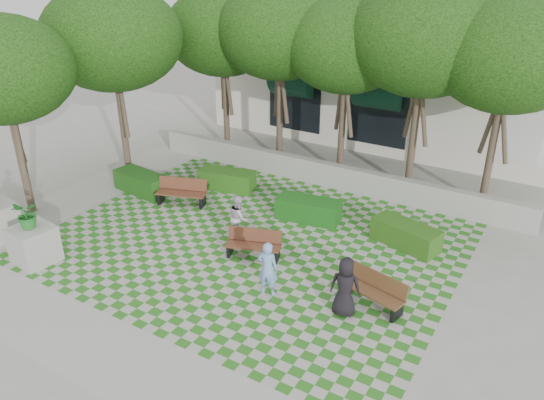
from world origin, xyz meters
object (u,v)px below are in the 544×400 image
Objects in this scene: hedge_east at (406,235)px; person_white at (239,218)px; person_blue at (268,269)px; bench_east at (374,291)px; hedge_midleft at (227,180)px; person_dark at (345,287)px; planter_front at (33,237)px; bench_mid at (254,244)px; hedge_west at (141,182)px; bench_west at (182,192)px; hedge_midright at (308,209)px.

person_white reaches higher than hedge_east.
person_blue is 3.04m from person_white.
bench_east is at bearing -85.48° from hedge_east.
person_dark is at bearing -34.30° from hedge_midleft.
person_blue reaches higher than hedge_east.
person_white is (-4.81, 1.07, 0.31)m from bench_east.
planter_front reaches higher than person_blue.
bench_mid is 1.07× the size of person_dark.
bench_east is 0.85× the size of hedge_east.
hedge_midleft is 8.26m from person_dark.
hedge_east is 4.85m from person_blue.
person_white is at bearing 126.62° from bench_mid.
person_blue is at bearing -45.74° from hedge_midleft.
bench_mid is at bearing 33.16° from planter_front.
hedge_west is (-6.01, 1.69, -0.03)m from bench_mid.
planter_front is at bearing 7.98° from person_blue.
person_dark is (6.82, -4.65, 0.43)m from hedge_midleft.
bench_west is 1.26× the size of person_white.
hedge_west is (-6.29, -1.21, 0.01)m from hedge_midright.
person_dark reaches higher than person_white.
hedge_east is 10.87m from planter_front.
hedge_east is at bearing -100.34° from person_white.
bench_west reaches higher than hedge_midright.
hedge_east is 1.31× the size of person_dark.
hedge_midright is at bearing -86.07° from person_blue.
bench_mid is 4.61m from hedge_east.
hedge_midleft is 1.34× the size of person_blue.
hedge_west is 1.36× the size of person_dark.
hedge_west is (-1.93, 0.01, -0.07)m from bench_west.
bench_west is 0.89× the size of hedge_east.
hedge_east is 4.04m from person_dark.
bench_east is 8.31m from hedge_midleft.
hedge_west is 1.40× the size of person_blue.
bench_mid is 4.41m from bench_west.
person_white is at bearing -153.79° from hedge_east.
person_dark is at bearing -148.85° from person_white.
bench_west is at bearing -32.42° from person_dark.
hedge_midleft is 0.96× the size of hedge_west.
person_white is at bearing -37.16° from bench_west.
person_blue is (6.55, 2.07, -0.02)m from planter_front.
planter_front is (-9.09, -3.03, 0.36)m from bench_east.
bench_mid is at bearing -140.94° from hedge_east.
person_white reaches higher than bench_east.
bench_east reaches higher than hedge_west.
person_blue is 2.06m from person_dark.
bench_mid is at bearing -30.13° from person_dark.
hedge_midleft is at bearing 75.74° from planter_front.
person_dark is (7.42, -2.77, 0.34)m from bench_west.
person_white is (2.51, -2.88, 0.37)m from hedge_midleft.
person_white is (-4.55, -2.24, 0.37)m from hedge_east.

